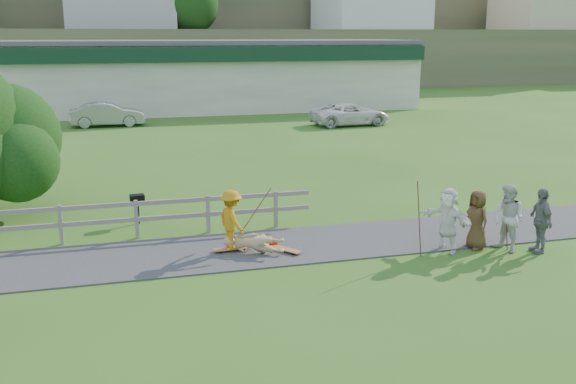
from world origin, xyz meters
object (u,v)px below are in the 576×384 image
object	(u,v)px
car_white	(350,114)
bbq	(138,209)
spectator_c	(477,220)
spectator_d	(448,220)
skater_rider	(232,223)
skater_fallen	(254,244)
spectator_b	(541,220)
car_silver	(107,114)
spectator_a	(508,218)

from	to	relation	value
car_white	bbq	size ratio (longest dim) A/B	5.55
spectator_c	car_white	bearing A→B (deg)	155.00
spectator_d	bbq	distance (m)	9.04
bbq	skater_rider	bearing A→B (deg)	-61.09
skater_fallen	bbq	xyz separation A→B (m)	(-2.76, 3.62, 0.16)
skater_fallen	spectator_c	size ratio (longest dim) A/B	1.00
spectator_b	spectator_c	distance (m)	1.60
spectator_b	spectator_c	bearing A→B (deg)	-106.72
skater_fallen	car_white	xyz separation A→B (m)	(11.02, 22.05, 0.40)
spectator_c	car_white	size ratio (longest dim) A/B	0.32
spectator_b	spectator_c	world-z (taller)	spectator_b
car_silver	car_white	xyz separation A→B (m)	(14.63, -3.49, -0.05)
spectator_c	bbq	size ratio (longest dim) A/B	1.77
spectator_b	car_white	distance (m)	24.14
spectator_a	spectator_d	xyz separation A→B (m)	(-1.52, 0.42, -0.04)
spectator_a	spectator_b	xyz separation A→B (m)	(0.78, -0.26, -0.04)
spectator_a	car_silver	size ratio (longest dim) A/B	0.40
skater_rider	car_silver	bearing A→B (deg)	-11.57
spectator_a	car_white	xyz separation A→B (m)	(4.55, 23.58, -0.21)
skater_fallen	spectator_c	world-z (taller)	spectator_c
skater_fallen	spectator_a	xyz separation A→B (m)	(6.46, -1.53, 0.61)
spectator_c	car_silver	xyz separation A→B (m)	(-9.43, 26.63, -0.05)
skater_fallen	car_white	size ratio (longest dim) A/B	0.32
spectator_c	spectator_d	size ratio (longest dim) A/B	0.93
car_silver	spectator_d	bearing A→B (deg)	-163.15
spectator_b	spectator_d	distance (m)	2.41
skater_rider	spectator_b	world-z (taller)	spectator_b
spectator_b	car_white	world-z (taller)	spectator_b
car_silver	bbq	bearing A→B (deg)	-178.70
skater_fallen	bbq	distance (m)	4.56
spectator_b	car_white	xyz separation A→B (m)	(3.77, 23.84, -0.17)
skater_fallen	car_silver	world-z (taller)	car_silver
spectator_a	spectator_b	bearing A→B (deg)	55.18
spectator_a	skater_rider	bearing A→B (deg)	-120.95
skater_fallen	spectator_b	bearing A→B (deg)	-74.36
bbq	spectator_a	bearing A→B (deg)	-34.31
bbq	spectator_c	bearing A→B (deg)	-33.93
skater_rider	spectator_c	distance (m)	6.47
spectator_d	car_silver	distance (m)	27.99
spectator_b	skater_fallen	bearing A→B (deg)	-94.56
skater_fallen	spectator_a	distance (m)	6.67
skater_fallen	spectator_b	distance (m)	7.49
skater_fallen	bbq	bearing A→B (deg)	66.81
spectator_d	skater_rider	bearing A→B (deg)	-127.54
skater_rider	car_white	bearing A→B (deg)	-46.48
spectator_a	car_white	size ratio (longest dim) A/B	0.36
skater_rider	spectator_a	world-z (taller)	spectator_a
skater_rider	car_silver	world-z (taller)	skater_rider
spectator_d	car_silver	xyz separation A→B (m)	(-8.56, 26.65, -0.12)
spectator_a	car_silver	world-z (taller)	spectator_a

